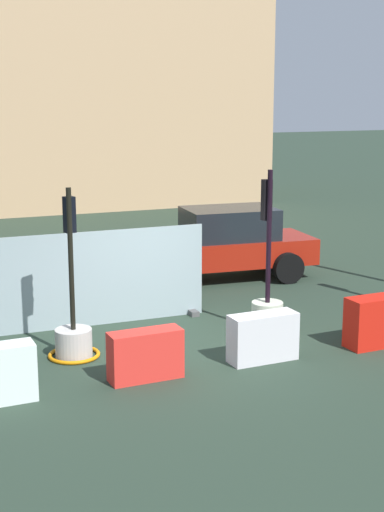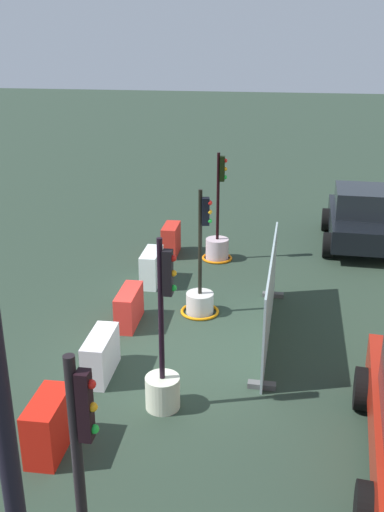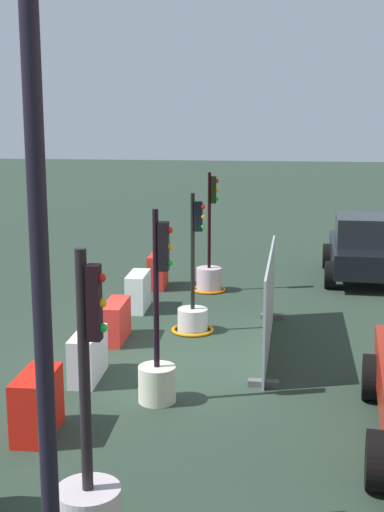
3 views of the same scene
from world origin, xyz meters
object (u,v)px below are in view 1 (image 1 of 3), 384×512
(traffic_light_1, at_px, (73,331))
(construction_barrier_4, at_px, (375,322))
(construction_barrier_2, at_px, (145,355))
(car_red_compact, at_px, (223,244))
(construction_barrier_3, at_px, (263,337))
(traffic_light_2, at_px, (267,300))

(traffic_light_1, relative_size, construction_barrier_4, 2.75)
(construction_barrier_2, bearing_deg, car_red_compact, 55.46)
(construction_barrier_3, bearing_deg, construction_barrier_2, -178.24)
(traffic_light_2, xyz_separation_m, construction_barrier_2, (-2.83, -1.41, -0.22))
(traffic_light_2, distance_m, construction_barrier_2, 3.17)
(traffic_light_1, xyz_separation_m, car_red_compact, (4.53, 4.02, 0.39))
(traffic_light_1, height_order, construction_barrier_4, traffic_light_1)
(construction_barrier_3, relative_size, car_red_compact, 0.26)
(construction_barrier_3, distance_m, car_red_compact, 5.65)
(traffic_light_2, xyz_separation_m, construction_barrier_4, (1.36, -1.42, -0.17))
(traffic_light_2, height_order, construction_barrier_4, traffic_light_2)
(construction_barrier_2, bearing_deg, traffic_light_2, 26.48)
(traffic_light_1, xyz_separation_m, construction_barrier_3, (2.85, -1.36, -0.05))
(construction_barrier_3, height_order, car_red_compact, car_red_compact)
(traffic_light_1, bearing_deg, construction_barrier_2, -60.93)
(traffic_light_1, relative_size, construction_barrier_3, 2.44)
(construction_barrier_2, xyz_separation_m, construction_barrier_4, (4.20, -0.01, 0.05))
(construction_barrier_2, relative_size, construction_barrier_4, 1.12)
(traffic_light_2, xyz_separation_m, construction_barrier_3, (-0.78, -1.35, -0.21))
(construction_barrier_2, height_order, construction_barrier_4, construction_barrier_4)
(construction_barrier_2, xyz_separation_m, construction_barrier_3, (2.06, 0.06, 0.01))
(construction_barrier_2, xyz_separation_m, car_red_compact, (3.74, 5.44, 0.45))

